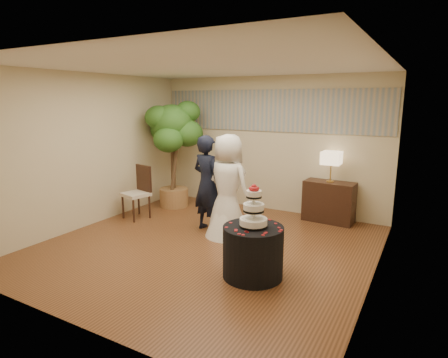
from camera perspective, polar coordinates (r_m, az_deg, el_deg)
The scene contains 15 objects.
floor at distance 6.13m, azimuth -2.69°, elevation -10.24°, with size 5.00×5.00×0.00m, color brown.
ceiling at distance 5.70m, azimuth -2.97°, elevation 16.84°, with size 5.00×5.00×0.00m, color white.
wall_back at distance 7.96m, azimuth 6.80°, elevation 5.27°, with size 5.00×0.06×2.80m, color beige.
wall_front at distance 3.91m, azimuth -22.66°, elevation -2.51°, with size 5.00×0.06×2.80m, color beige.
wall_left at distance 7.37m, azimuth -19.58°, elevation 4.14°, with size 0.06×5.00×2.80m, color beige.
wall_right at distance 4.92m, azimuth 22.70°, elevation 0.33°, with size 0.06×5.00×2.80m, color beige.
mural_border at distance 7.89m, azimuth 6.87°, elevation 10.31°, with size 4.90×0.02×0.85m, color gray.
groom at distance 6.64m, azimuth -2.57°, elevation -0.69°, with size 0.63×0.41×1.72m, color black.
bride at distance 6.35m, azimuth 0.62°, elevation -1.07°, with size 0.86×0.79×1.77m, color white.
cake_table at distance 5.05m, azimuth 4.43°, elevation -10.99°, with size 0.80×0.80×0.70m, color black.
wedding_cake at distance 4.84m, azimuth 4.55°, elevation -4.07°, with size 0.37×0.37×0.57m, color white, non-canonical shape.
console at distance 7.50m, azimuth 15.69°, elevation -3.35°, with size 0.94×0.42×0.79m, color black.
table_lamp at distance 7.35m, azimuth 15.99°, elevation 1.80°, with size 0.35×0.35×0.58m, color beige, non-canonical shape.
ficus_tree at distance 8.19m, azimuth -7.81°, elevation 3.84°, with size 1.12×1.12×2.35m, color #2E5F1E, non-canonical shape.
side_chair at distance 7.58m, azimuth -13.33°, elevation -2.04°, with size 0.48×0.50×1.05m, color black, non-canonical shape.
Camera 1 is at (3.02, -4.81, 2.31)m, focal length 30.00 mm.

